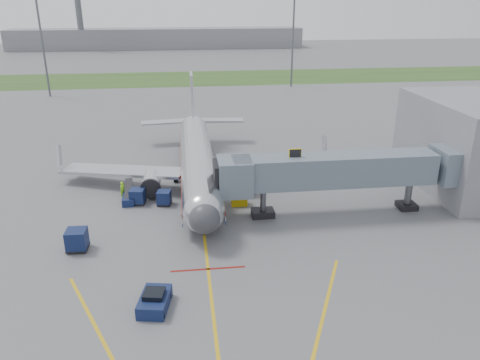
{
  "coord_description": "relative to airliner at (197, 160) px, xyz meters",
  "views": [
    {
      "loc": [
        -1.48,
        -36.27,
        20.35
      ],
      "look_at": [
        3.96,
        6.97,
        3.2
      ],
      "focal_mm": 35.0,
      "sensor_mm": 36.0,
      "label": 1
    }
  ],
  "objects": [
    {
      "name": "baggage_cart_c",
      "position": [
        -6.53,
        -5.61,
        -1.81
      ],
      "size": [
        1.75,
        1.75,
        1.63
      ],
      "color": "#0B1C33",
      "rests_on": "ground"
    },
    {
      "name": "baggage_cart_b",
      "position": [
        -3.78,
        -6.19,
        -1.88
      ],
      "size": [
        1.62,
        1.62,
        1.51
      ],
      "color": "#0B1C33",
      "rests_on": "ground"
    },
    {
      "name": "ground_power_cart",
      "position": [
        4.0,
        -7.25,
        -2.0
      ],
      "size": [
        1.67,
        1.13,
        1.32
      ],
      "color": "gold",
      "rests_on": "ground"
    },
    {
      "name": "airliner",
      "position": [
        0.0,
        0.0,
        0.0
      ],
      "size": [
        32.1,
        35.67,
        10.25
      ],
      "color": "silver",
      "rests_on": "ground"
    },
    {
      "name": "ground",
      "position": [
        -0.0,
        -15.25,
        -2.65
      ],
      "size": [
        400.0,
        400.0,
        0.0
      ],
      "primitive_type": "plane",
      "color": "#565659",
      "rests_on": "ground"
    },
    {
      "name": "jet_bridge",
      "position": [
        12.86,
        -10.25,
        1.82
      ],
      "size": [
        25.3,
        4.0,
        6.9
      ],
      "color": "slate",
      "rests_on": "ground"
    },
    {
      "name": "distant_terminal",
      "position": [
        -10.0,
        154.75,
        1.35
      ],
      "size": [
        120.0,
        14.0,
        8.0
      ],
      "primitive_type": "cube",
      "color": "slate",
      "rests_on": "ground"
    },
    {
      "name": "ramp_worker",
      "position": [
        -8.22,
        -3.88,
        -1.72
      ],
      "size": [
        0.8,
        0.75,
        1.85
      ],
      "primitive_type": "imported",
      "rotation": [
        0.0,
        0.0,
        0.62
      ],
      "color": "#90E51B",
      "rests_on": "ground"
    },
    {
      "name": "terminal",
      "position": [
        30.0,
        -5.25,
        2.35
      ],
      "size": [
        10.0,
        16.0,
        10.0
      ],
      "primitive_type": "cube",
      "color": "slate",
      "rests_on": "ground"
    },
    {
      "name": "light_mast_left",
      "position": [
        -30.0,
        54.75,
        8.13
      ],
      "size": [
        2.0,
        0.44,
        20.4
      ],
      "color": "#595B60",
      "rests_on": "ground"
    },
    {
      "name": "control_tower",
      "position": [
        -40.0,
        149.75,
        14.68
      ],
      "size": [
        4.0,
        4.0,
        30.0
      ],
      "color": "#595B60",
      "rests_on": "ground"
    },
    {
      "name": "baggage_cart_a",
      "position": [
        -10.93,
        -14.76,
        -1.69
      ],
      "size": [
        1.79,
        1.79,
        1.87
      ],
      "color": "#0B1C33",
      "rests_on": "ground"
    },
    {
      "name": "apron_markings",
      "position": [
        -0.0,
        -22.65,
        -2.64
      ],
      "size": [
        21.52,
        50.0,
        0.01
      ],
      "color": "gold",
      "rests_on": "ground"
    },
    {
      "name": "pushback_tug",
      "position": [
        -4.0,
        -23.73,
        -2.1
      ],
      "size": [
        2.46,
        3.43,
        1.31
      ],
      "color": "#0B1C33",
      "rests_on": "ground"
    },
    {
      "name": "light_mast_right",
      "position": [
        25.0,
        59.75,
        8.13
      ],
      "size": [
        2.0,
        0.44,
        20.4
      ],
      "color": "#595B60",
      "rests_on": "ground"
    },
    {
      "name": "grass_strip",
      "position": [
        -0.0,
        74.75,
        -2.64
      ],
      "size": [
        300.0,
        25.0,
        0.01
      ],
      "primitive_type": "cube",
      "color": "#2D4C1E",
      "rests_on": "ground"
    },
    {
      "name": "belt_loader",
      "position": [
        -7.54,
        -4.88,
        -2.19
      ],
      "size": [
        1.33,
        3.79,
        1.83
      ],
      "color": "#0B1C33",
      "rests_on": "ground"
    }
  ]
}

